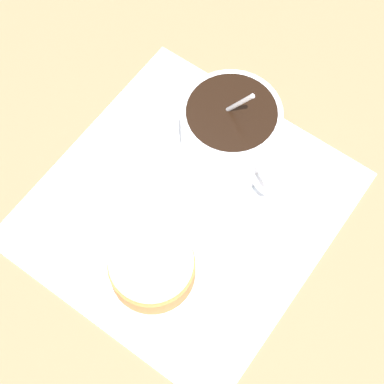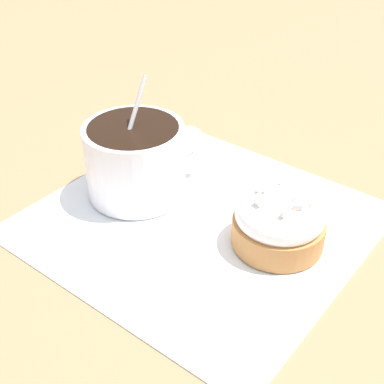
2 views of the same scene
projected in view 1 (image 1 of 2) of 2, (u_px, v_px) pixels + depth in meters
name	position (u px, v px, depth m)	size (l,w,h in m)	color
ground_plane	(186.00, 207.00, 0.62)	(3.00, 3.00, 0.00)	#93704C
paper_napkin	(186.00, 207.00, 0.62)	(0.31, 0.30, 0.00)	white
coffee_cup	(231.00, 131.00, 0.61)	(0.09, 0.11, 0.11)	white
frosted_pastry	(151.00, 264.00, 0.56)	(0.08, 0.08, 0.06)	#B2753D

